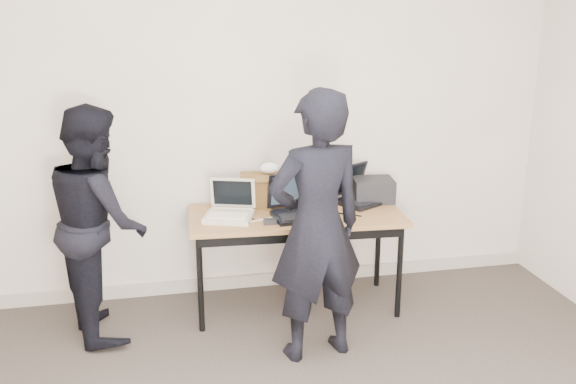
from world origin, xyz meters
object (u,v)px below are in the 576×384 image
object	(u,v)px
desk	(296,222)
equipment_box	(373,190)
laptop_right	(357,193)
person_observer	(98,222)
laptop_beige	(230,211)
laptop_center	(298,206)
leather_satchel	(265,189)
person_typist	(316,228)

from	to	relation	value
desk	equipment_box	bearing A→B (deg)	20.21
laptop_right	equipment_box	xyz separation A→B (m)	(0.12, -0.01, 0.02)
person_observer	equipment_box	bearing A→B (deg)	-98.06
laptop_beige	laptop_right	world-z (taller)	laptop_right
desk	person_observer	size ratio (longest dim) A/B	0.99
laptop_center	equipment_box	distance (m)	0.66
laptop_right	leather_satchel	xyz separation A→B (m)	(-0.69, 0.02, 0.07)
equipment_box	person_typist	bearing A→B (deg)	-127.80
laptop_beige	leather_satchel	world-z (taller)	laptop_beige
leather_satchel	person_typist	size ratio (longest dim) A/B	0.23
equipment_box	leather_satchel	bearing A→B (deg)	177.48
equipment_box	person_observer	bearing A→B (deg)	-173.30
laptop_beige	laptop_center	size ratio (longest dim) A/B	1.01
desk	laptop_beige	xyz separation A→B (m)	(-0.47, 0.02, 0.11)
desk	laptop_beige	distance (m)	0.48
desk	laptop_right	world-z (taller)	laptop_right
laptop_beige	laptop_right	xyz separation A→B (m)	(0.98, 0.19, 0.01)
laptop_beige	laptop_center	xyz separation A→B (m)	(0.47, -0.04, 0.01)
person_typist	person_observer	world-z (taller)	person_typist
desk	leather_satchel	distance (m)	0.34
desk	equipment_box	distance (m)	0.67
desk	equipment_box	xyz separation A→B (m)	(0.63, 0.19, 0.14)
laptop_beige	desk	bearing A→B (deg)	16.68
desk	person_typist	distance (m)	0.67
desk	laptop_right	distance (m)	0.56
person_typist	person_observer	distance (m)	1.46
laptop_right	person_typist	distance (m)	1.01
laptop_center	leather_satchel	world-z (taller)	laptop_center
desk	leather_satchel	bearing A→B (deg)	131.58
laptop_center	laptop_right	world-z (taller)	laptop_center
laptop_right	person_observer	world-z (taller)	person_observer
laptop_beige	person_typist	world-z (taller)	person_typist
laptop_beige	laptop_center	bearing A→B (deg)	13.50
laptop_center	equipment_box	xyz separation A→B (m)	(0.63, 0.22, 0.02)
laptop_center	person_observer	distance (m)	1.35
leather_satchel	person_typist	bearing A→B (deg)	-71.45
laptop_beige	laptop_center	distance (m)	0.47
person_observer	laptop_right	bearing A→B (deg)	-97.30
person_typist	laptop_center	bearing A→B (deg)	-103.21
laptop_center	leather_satchel	size ratio (longest dim) A/B	1.03
laptop_beige	equipment_box	distance (m)	1.11
laptop_right	leather_satchel	world-z (taller)	laptop_right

